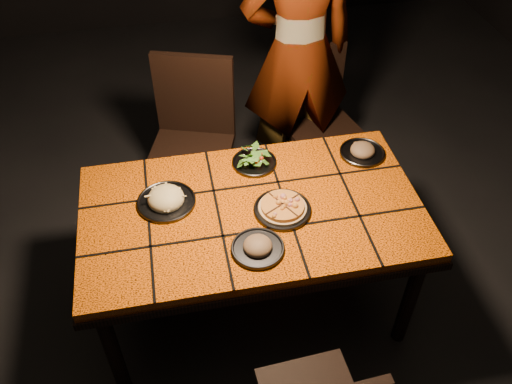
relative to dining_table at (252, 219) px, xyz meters
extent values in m
cube|color=black|center=(0.00, 0.00, -0.69)|extent=(6.00, 7.00, 0.04)
cube|color=#E45D07|center=(0.00, 0.00, 0.05)|extent=(1.60, 0.90, 0.05)
cube|color=black|center=(0.00, 0.00, 0.01)|extent=(1.62, 0.92, 0.04)
cylinder|color=black|center=(-0.72, -0.37, -0.34)|extent=(0.07, 0.07, 0.66)
cylinder|color=black|center=(0.72, -0.37, -0.34)|extent=(0.07, 0.07, 0.66)
cylinder|color=black|center=(-0.72, 0.37, -0.34)|extent=(0.07, 0.07, 0.66)
cylinder|color=black|center=(0.72, 0.37, -0.34)|extent=(0.07, 0.07, 0.66)
cylinder|color=black|center=(0.24, -0.65, -0.47)|extent=(0.03, 0.03, 0.40)
cube|color=black|center=(-0.23, 0.75, -0.17)|extent=(0.59, 0.59, 0.04)
cube|color=black|center=(-0.16, 0.95, 0.11)|extent=(0.46, 0.19, 0.51)
cylinder|color=black|center=(-0.47, 0.63, -0.43)|extent=(0.04, 0.04, 0.48)
cylinder|color=black|center=(-0.11, 0.51, -0.43)|extent=(0.04, 0.04, 0.48)
cylinder|color=black|center=(-0.35, 0.99, -0.43)|extent=(0.04, 0.04, 0.48)
cylinder|color=black|center=(0.01, 0.87, -0.43)|extent=(0.04, 0.04, 0.48)
cube|color=black|center=(0.63, 0.85, -0.21)|extent=(0.53, 0.53, 0.04)
cube|color=black|center=(0.58, 1.04, 0.05)|extent=(0.43, 0.15, 0.47)
cylinder|color=black|center=(0.50, 0.64, -0.45)|extent=(0.04, 0.04, 0.44)
cylinder|color=black|center=(0.84, 0.72, -0.45)|extent=(0.04, 0.04, 0.44)
cylinder|color=black|center=(0.42, 0.98, -0.45)|extent=(0.04, 0.04, 0.44)
cylinder|color=black|center=(0.76, 1.06, -0.45)|extent=(0.04, 0.04, 0.44)
imported|color=brown|center=(0.48, 1.03, 0.28)|extent=(0.71, 0.49, 1.90)
cylinder|color=#333438|center=(0.14, -0.05, 0.08)|extent=(0.27, 0.27, 0.01)
torus|color=#333438|center=(0.14, -0.05, 0.09)|extent=(0.27, 0.27, 0.01)
cylinder|color=tan|center=(0.14, -0.05, 0.10)|extent=(0.31, 0.31, 0.01)
cylinder|color=gold|center=(0.14, -0.05, 0.11)|extent=(0.27, 0.27, 0.02)
cylinder|color=#333438|center=(-0.39, 0.11, 0.08)|extent=(0.28, 0.28, 0.01)
torus|color=#333438|center=(-0.39, 0.11, 0.09)|extent=(0.28, 0.28, 0.01)
ellipsoid|color=#CFB688|center=(-0.39, 0.11, 0.11)|extent=(0.17, 0.17, 0.09)
cylinder|color=#333438|center=(0.07, 0.31, 0.08)|extent=(0.23, 0.23, 0.01)
torus|color=#333438|center=(0.07, 0.31, 0.09)|extent=(0.23, 0.23, 0.01)
cylinder|color=#333438|center=(-0.02, -0.26, 0.08)|extent=(0.23, 0.23, 0.01)
torus|color=#333438|center=(-0.02, -0.26, 0.09)|extent=(0.24, 0.24, 0.01)
ellipsoid|color=brown|center=(-0.02, -0.26, 0.11)|extent=(0.14, 0.14, 0.08)
cylinder|color=#333438|center=(0.64, 0.28, 0.08)|extent=(0.23, 0.23, 0.01)
torus|color=#333438|center=(0.64, 0.28, 0.09)|extent=(0.24, 0.24, 0.01)
ellipsoid|color=brown|center=(0.64, 0.28, 0.11)|extent=(0.14, 0.14, 0.08)
camera|label=1|loc=(-0.32, -1.76, 1.89)|focal=38.00mm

